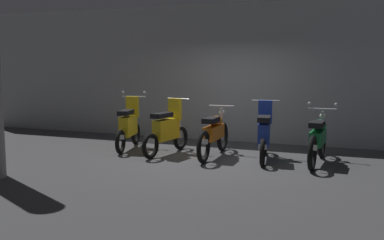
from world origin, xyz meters
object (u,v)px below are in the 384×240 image
motorbike_slot_1 (167,130)px  motorbike_slot_3 (264,134)px  motorbike_slot_0 (129,126)px  motorbike_slot_2 (214,133)px  motorbike_slot_4 (318,138)px

motorbike_slot_1 → motorbike_slot_3: bearing=4.2°
motorbike_slot_0 → motorbike_slot_2: bearing=-4.3°
motorbike_slot_0 → motorbike_slot_1: motorbike_slot_0 is taller
motorbike_slot_1 → motorbike_slot_2: bearing=4.0°
motorbike_slot_3 → motorbike_slot_4: (1.04, 0.02, -0.03)m
motorbike_slot_1 → motorbike_slot_4: (3.10, 0.17, -0.03)m
motorbike_slot_1 → motorbike_slot_2: size_ratio=0.86×
motorbike_slot_4 → motorbike_slot_2: bearing=-177.3°
motorbike_slot_2 → motorbike_slot_3: bearing=4.4°
motorbike_slot_2 → motorbike_slot_1: bearing=-176.0°
motorbike_slot_2 → motorbike_slot_4: size_ratio=1.00×
motorbike_slot_1 → motorbike_slot_4: bearing=3.1°
motorbike_slot_2 → motorbike_slot_3: size_ratio=1.16×
motorbike_slot_1 → motorbike_slot_3: 2.06m
motorbike_slot_0 → motorbike_slot_1: 1.07m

